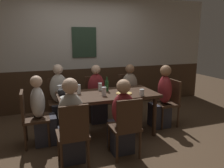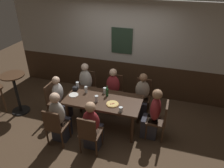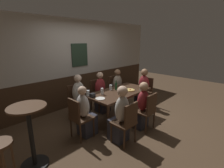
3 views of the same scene
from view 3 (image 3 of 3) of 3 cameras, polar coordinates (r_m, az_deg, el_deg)
The scene contains 28 objects.
ground_plane at distance 4.45m, azimuth 2.41°, elevation -11.69°, with size 12.00×12.00×0.00m, color #4C3826.
wall_back at distance 5.25m, azimuth -11.19°, elevation 7.16°, with size 6.40×0.13×2.60m.
dining_table at distance 4.19m, azimuth 2.51°, elevation -3.68°, with size 1.67×0.84×0.74m.
chair_head_east at distance 5.20m, azimuth 11.61°, elevation -2.03°, with size 0.40×0.40×0.88m.
chair_mid_far at distance 4.80m, azimuth -5.03°, elevation -3.23°, with size 0.40×0.40×0.88m.
chair_right_far at distance 5.29m, azimuth 0.94°, elevation -1.42°, with size 0.40×0.40×0.88m.
chair_head_west at distance 3.48m, azimuth -11.49°, elevation -10.94°, with size 0.40×0.40×0.88m.
chair_left_far at distance 4.38m, azimuth -12.28°, elevation -5.38°, with size 0.40×0.40×0.88m.
chair_left_near at distance 3.24m, azimuth 5.06°, elevation -12.71°, with size 0.40×0.40×0.88m.
chair_mid_near at distance 3.79m, azimuth 12.11°, elevation -8.70°, with size 0.40×0.40×0.88m.
person_head_east at distance 5.07m, azimuth 10.64°, elevation -2.39°, with size 0.37×0.34×1.17m.
person_mid_far at distance 4.69m, azimuth -3.71°, elevation -3.88°, with size 0.34×0.37×1.14m.
person_right_far at distance 5.19m, azimuth 2.26°, elevation -2.03°, with size 0.34×0.37×1.12m.
person_head_west at distance 3.58m, azimuth -9.29°, elevation -10.62°, with size 0.37×0.34×1.11m.
person_left_far at distance 4.26m, azimuth -11.05°, elevation -5.91°, with size 0.34×0.37×1.18m.
person_left_near at distance 3.33m, azimuth 2.86°, elevation -11.78°, with size 0.34×0.37×1.18m.
person_mid_near at distance 3.88m, azimuth 10.02°, elevation -8.43°, with size 0.34×0.37×1.11m.
pizza at distance 4.26m, azimuth 6.15°, elevation -2.07°, with size 0.27×0.27×0.03m.
highball_clear at distance 4.27m, azimuth -0.45°, elevation -1.26°, with size 0.07×0.07×0.13m.
tumbler_water at distance 3.91m, azimuth -3.44°, elevation -2.68°, with size 0.06×0.06×0.16m.
pint_glass_amber at distance 3.86m, azimuth -8.39°, elevation -3.22°, with size 0.08×0.08×0.13m.
beer_glass_tall at distance 4.33m, azimuth 10.08°, elevation -1.46°, with size 0.08×0.08×0.11m.
pint_glass_pale at distance 3.98m, azimuth 3.05°, elevation -2.48°, with size 0.08×0.08×0.15m.
beer_bottle_green at distance 4.25m, azimuth 1.43°, elevation -0.77°, with size 0.06×0.06×0.26m.
plate_white_large at distance 3.66m, azimuth -4.10°, elevation -5.05°, with size 0.21×0.21×0.01m, color white.
condiment_caddy at distance 3.76m, azimuth -6.81°, elevation -3.92°, with size 0.11×0.09×0.09m, color black.
side_bar_table at distance 2.96m, azimuth -26.47°, elevation -14.69°, with size 0.56×0.56×1.05m.
bar_stool at distance 2.77m, azimuth -34.36°, elevation -19.22°, with size 0.34×0.34×0.72m.
Camera 3 is at (-2.99, -2.60, 2.01)m, focal length 26.29 mm.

